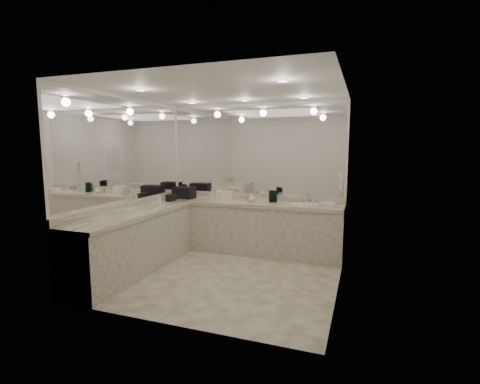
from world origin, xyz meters
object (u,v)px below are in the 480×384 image
at_px(hand_towel, 327,204).
at_px(soap_bottle_a, 221,194).
at_px(sink, 304,205).
at_px(wall_phone, 341,181).
at_px(soap_bottle_b, 224,194).
at_px(soap_bottle_c, 252,198).
at_px(cream_cosmetic_case, 225,195).
at_px(black_toiletry_bag, 184,192).

height_order(hand_towel, soap_bottle_a, soap_bottle_a).
xyz_separation_m(sink, wall_phone, (0.61, -0.50, 0.46)).
distance_m(soap_bottle_a, soap_bottle_b, 0.05).
xyz_separation_m(sink, soap_bottle_c, (-0.89, -0.05, 0.08)).
height_order(wall_phone, soap_bottle_a, wall_phone).
distance_m(wall_phone, hand_towel, 0.71).
distance_m(soap_bottle_b, soap_bottle_c, 0.54).
height_order(sink, soap_bottle_a, soap_bottle_a).
bearing_deg(soap_bottle_c, wall_phone, -16.73).
bearing_deg(cream_cosmetic_case, black_toiletry_bag, 174.41).
bearing_deg(hand_towel, wall_phone, -65.78).
height_order(sink, black_toiletry_bag, black_toiletry_bag).
relative_size(sink, soap_bottle_a, 2.27).
xyz_separation_m(sink, soap_bottle_b, (-1.43, -0.02, 0.11)).
bearing_deg(black_toiletry_bag, sink, 1.38).
height_order(wall_phone, soap_bottle_b, wall_phone).
height_order(soap_bottle_b, soap_bottle_c, soap_bottle_b).
relative_size(cream_cosmetic_case, hand_towel, 1.18).
relative_size(sink, hand_towel, 1.83).
distance_m(sink, cream_cosmetic_case, 1.42).
xyz_separation_m(cream_cosmetic_case, soap_bottle_b, (-0.01, -0.04, 0.02)).
bearing_deg(sink, hand_towel, 2.99).
distance_m(hand_towel, soap_bottle_c, 1.27).
bearing_deg(soap_bottle_a, sink, 0.39).
height_order(sink, soap_bottle_c, soap_bottle_c).
distance_m(wall_phone, soap_bottle_c, 1.61).
height_order(cream_cosmetic_case, soap_bottle_a, soap_bottle_a).
distance_m(black_toiletry_bag, soap_bottle_c, 1.31).
height_order(sink, wall_phone, wall_phone).
height_order(hand_towel, soap_bottle_c, soap_bottle_c).
xyz_separation_m(black_toiletry_bag, soap_bottle_a, (0.73, 0.04, -0.01)).
height_order(sink, cream_cosmetic_case, cream_cosmetic_case).
height_order(black_toiletry_bag, hand_towel, black_toiletry_bag).
distance_m(cream_cosmetic_case, hand_towel, 1.79).
bearing_deg(soap_bottle_a, wall_phone, -13.25).
height_order(sink, soap_bottle_b, soap_bottle_b).
relative_size(soap_bottle_a, soap_bottle_c, 1.26).
bearing_deg(soap_bottle_b, soap_bottle_c, -2.72).
relative_size(wall_phone, cream_cosmetic_case, 0.85).
bearing_deg(cream_cosmetic_case, wall_phone, -24.67).
bearing_deg(wall_phone, soap_bottle_a, 166.75).
relative_size(hand_towel, soap_bottle_b, 1.13).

